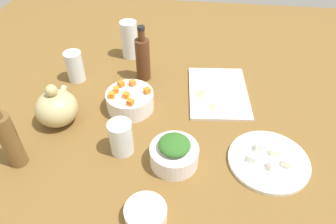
# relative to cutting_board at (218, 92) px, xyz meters

# --- Properties ---
(tabletop) EXTENTS (1.90, 1.90, 0.03)m
(tabletop) POSITION_rel_cutting_board_xyz_m (-0.17, 0.16, -0.02)
(tabletop) COLOR brown
(tabletop) RESTS_ON ground
(cutting_board) EXTENTS (0.30, 0.23, 0.01)m
(cutting_board) POSITION_rel_cutting_board_xyz_m (0.00, 0.00, 0.00)
(cutting_board) COLOR silver
(cutting_board) RESTS_ON tabletop
(plate_tofu) EXTENTS (0.22, 0.22, 0.01)m
(plate_tofu) POSITION_rel_cutting_board_xyz_m (-0.29, -0.14, 0.00)
(plate_tofu) COLOR white
(plate_tofu) RESTS_ON tabletop
(bowl_greens) EXTENTS (0.13, 0.13, 0.06)m
(bowl_greens) POSITION_rel_cutting_board_xyz_m (-0.32, 0.12, 0.02)
(bowl_greens) COLOR white
(bowl_greens) RESTS_ON tabletop
(bowl_carrots) EXTENTS (0.15, 0.15, 0.06)m
(bowl_carrots) POSITION_rel_cutting_board_xyz_m (-0.11, 0.29, 0.03)
(bowl_carrots) COLOR white
(bowl_carrots) RESTS_ON tabletop
(bowl_small_side) EXTENTS (0.10, 0.10, 0.04)m
(bowl_small_side) POSITION_rel_cutting_board_xyz_m (-0.50, 0.17, 0.01)
(bowl_small_side) COLOR white
(bowl_small_side) RESTS_ON tabletop
(teapot) EXTENTS (0.15, 0.13, 0.14)m
(teapot) POSITION_rel_cutting_board_xyz_m (-0.20, 0.50, 0.05)
(teapot) COLOR tan
(teapot) RESTS_ON tabletop
(bottle_0) EXTENTS (0.05, 0.05, 0.21)m
(bottle_0) POSITION_rel_cutting_board_xyz_m (-0.37, 0.55, 0.09)
(bottle_0) COLOR brown
(bottle_0) RESTS_ON tabletop
(bottle_1) EXTENTS (0.05, 0.05, 0.21)m
(bottle_1) POSITION_rel_cutting_board_xyz_m (0.06, 0.27, 0.08)
(bottle_1) COLOR #502C17
(bottle_1) RESTS_ON tabletop
(drinking_glass_0) EXTENTS (0.07, 0.07, 0.10)m
(drinking_glass_0) POSITION_rel_cutting_board_xyz_m (-0.30, 0.27, 0.05)
(drinking_glass_0) COLOR white
(drinking_glass_0) RESTS_ON tabletop
(drinking_glass_1) EXTENTS (0.06, 0.06, 0.15)m
(drinking_glass_1) POSITION_rel_cutting_board_xyz_m (0.20, 0.35, 0.07)
(drinking_glass_1) COLOR white
(drinking_glass_1) RESTS_ON tabletop
(drinking_glass_2) EXTENTS (0.06, 0.06, 0.11)m
(drinking_glass_2) POSITION_rel_cutting_board_xyz_m (0.02, 0.52, 0.05)
(drinking_glass_2) COLOR white
(drinking_glass_2) RESTS_ON tabletop
(carrot_cube_0) EXTENTS (0.03, 0.03, 0.02)m
(carrot_cube_0) POSITION_rel_cutting_board_xyz_m (-0.07, 0.29, 0.07)
(carrot_cube_0) COLOR orange
(carrot_cube_0) RESTS_ON bowl_carrots
(carrot_cube_1) EXTENTS (0.02, 0.02, 0.02)m
(carrot_cube_1) POSITION_rel_cutting_board_xyz_m (-0.11, 0.33, 0.07)
(carrot_cube_1) COLOR orange
(carrot_cube_1) RESTS_ON bowl_carrots
(carrot_cube_2) EXTENTS (0.02, 0.02, 0.02)m
(carrot_cube_2) POSITION_rel_cutting_board_xyz_m (-0.14, 0.34, 0.07)
(carrot_cube_2) COLOR orange
(carrot_cube_2) RESTS_ON bowl_carrots
(carrot_cube_3) EXTENTS (0.02, 0.02, 0.02)m
(carrot_cube_3) POSITION_rel_cutting_board_xyz_m (-0.13, 0.29, 0.07)
(carrot_cube_3) COLOR orange
(carrot_cube_3) RESTS_ON bowl_carrots
(carrot_cube_4) EXTENTS (0.03, 0.03, 0.02)m
(carrot_cube_4) POSITION_rel_cutting_board_xyz_m (-0.10, 0.23, 0.07)
(carrot_cube_4) COLOR orange
(carrot_cube_4) RESTS_ON bowl_carrots
(carrot_cube_5) EXTENTS (0.02, 0.02, 0.02)m
(carrot_cube_5) POSITION_rel_cutting_board_xyz_m (-0.17, 0.27, 0.07)
(carrot_cube_5) COLOR orange
(carrot_cube_5) RESTS_ON bowl_carrots
(carrot_cube_6) EXTENTS (0.03, 0.03, 0.02)m
(carrot_cube_6) POSITION_rel_cutting_board_xyz_m (-0.08, 0.32, 0.07)
(carrot_cube_6) COLOR orange
(carrot_cube_6) RESTS_ON bowl_carrots
(chopped_greens_mound) EXTENTS (0.12, 0.12, 0.03)m
(chopped_greens_mound) POSITION_rel_cutting_board_xyz_m (-0.32, 0.12, 0.07)
(chopped_greens_mound) COLOR #2D6323
(chopped_greens_mound) RESTS_ON bowl_greens
(tofu_cube_0) EXTENTS (0.03, 0.03, 0.02)m
(tofu_cube_0) POSITION_rel_cutting_board_xyz_m (-0.30, -0.09, 0.02)
(tofu_cube_0) COLOR white
(tofu_cube_0) RESTS_ON plate_tofu
(tofu_cube_1) EXTENTS (0.02, 0.02, 0.02)m
(tofu_cube_1) POSITION_rel_cutting_board_xyz_m (-0.27, -0.16, 0.02)
(tofu_cube_1) COLOR #ECF3CA
(tofu_cube_1) RESTS_ON plate_tofu
(tofu_cube_2) EXTENTS (0.02, 0.02, 0.02)m
(tofu_cube_2) POSITION_rel_cutting_board_xyz_m (-0.26, -0.12, 0.02)
(tofu_cube_2) COLOR white
(tofu_cube_2) RESTS_ON plate_tofu
(tofu_cube_3) EXTENTS (0.03, 0.03, 0.02)m
(tofu_cube_3) POSITION_rel_cutting_board_xyz_m (-0.31, -0.19, 0.02)
(tofu_cube_3) COLOR white
(tofu_cube_3) RESTS_ON plate_tofu
(tofu_cube_4) EXTENTS (0.03, 0.03, 0.02)m
(tofu_cube_4) POSITION_rel_cutting_board_xyz_m (-0.32, -0.14, 0.02)
(tofu_cube_4) COLOR white
(tofu_cube_4) RESTS_ON plate_tofu
(dumpling_0) EXTENTS (0.07, 0.07, 0.02)m
(dumpling_0) POSITION_rel_cutting_board_xyz_m (0.05, 0.03, 0.02)
(dumpling_0) COLOR beige
(dumpling_0) RESTS_ON cutting_board
(dumpling_1) EXTENTS (0.07, 0.08, 0.03)m
(dumpling_1) POSITION_rel_cutting_board_xyz_m (-0.03, 0.05, 0.02)
(dumpling_1) COLOR beige
(dumpling_1) RESTS_ON cutting_board
(dumpling_2) EXTENTS (0.04, 0.05, 0.03)m
(dumpling_2) POSITION_rel_cutting_board_xyz_m (-0.09, 0.01, 0.02)
(dumpling_2) COLOR beige
(dumpling_2) RESTS_ON cutting_board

